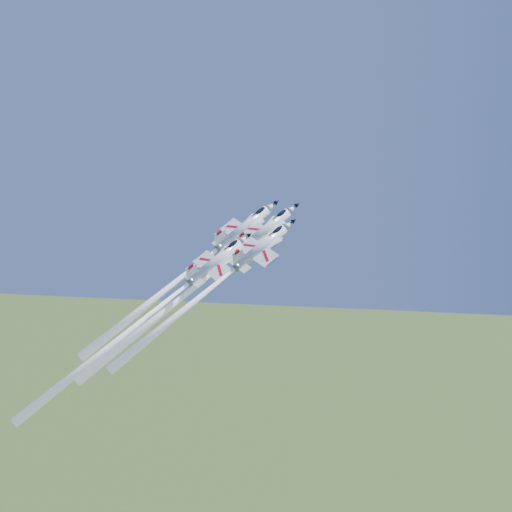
# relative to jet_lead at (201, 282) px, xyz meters

# --- Properties ---
(jet_lead) EXTENTS (29.35, 27.69, 34.26)m
(jet_lead) POSITION_rel_jet_lead_xyz_m (0.00, 0.00, 0.00)
(jet_lead) COLOR white
(jet_left) EXTENTS (27.54, 25.58, 31.36)m
(jet_left) POSITION_rel_jet_lead_xyz_m (-2.92, 3.64, 1.27)
(jet_left) COLOR white
(jet_right) EXTENTS (23.88, 22.04, 26.93)m
(jet_right) POSITION_rel_jet_lead_xyz_m (3.63, -6.51, 0.97)
(jet_right) COLOR white
(jet_slot) EXTENTS (28.40, 26.84, 33.24)m
(jet_slot) POSITION_rel_jet_lead_xyz_m (-7.39, -8.67, -4.18)
(jet_slot) COLOR white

